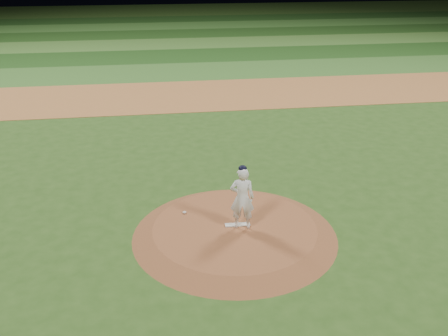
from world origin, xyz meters
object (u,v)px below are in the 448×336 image
object	(u,v)px
pitchers_mound	(235,231)
pitching_rubber	(237,225)
pitcher_on_mound	(242,198)
rosin_bag	(184,212)

from	to	relation	value
pitchers_mound	pitching_rubber	distance (m)	0.18
pitchers_mound	pitcher_on_mound	world-z (taller)	pitcher_on_mound
rosin_bag	pitcher_on_mound	distance (m)	1.96
pitching_rubber	rosin_bag	world-z (taller)	rosin_bag
pitchers_mound	pitching_rubber	size ratio (longest dim) A/B	8.16
rosin_bag	pitcher_on_mound	world-z (taller)	pitcher_on_mound
pitching_rubber	pitcher_on_mound	world-z (taller)	pitcher_on_mound
pitchers_mound	pitcher_on_mound	size ratio (longest dim) A/B	3.05
rosin_bag	pitching_rubber	bearing A→B (deg)	-32.29
pitching_rubber	pitchers_mound	bearing A→B (deg)	-138.16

